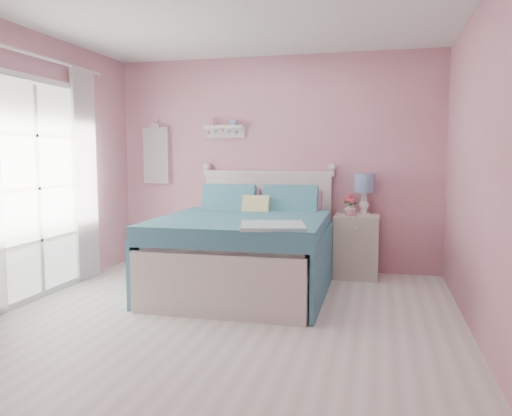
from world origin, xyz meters
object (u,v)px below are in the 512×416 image
at_px(table_lamp, 364,186).
at_px(vase, 350,209).
at_px(nightstand, 356,246).
at_px(teacup, 351,213).
at_px(bed, 247,250).

relative_size(table_lamp, vase, 3.40).
distance_m(nightstand, table_lamp, 0.70).
bearing_deg(teacup, vase, 94.85).
distance_m(vase, teacup, 0.16).
relative_size(nightstand, teacup, 7.37).
bearing_deg(vase, nightstand, -32.21).
bearing_deg(table_lamp, vase, -160.91).
bearing_deg(bed, teacup, 32.23).
height_order(bed, table_lamp, bed).
bearing_deg(table_lamp, teacup, -123.77).
distance_m(bed, teacup, 1.28).
bearing_deg(bed, nightstand, 34.34).
bearing_deg(bed, table_lamp, 35.99).
distance_m(table_lamp, vase, 0.31).
bearing_deg(nightstand, table_lamp, 55.31).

